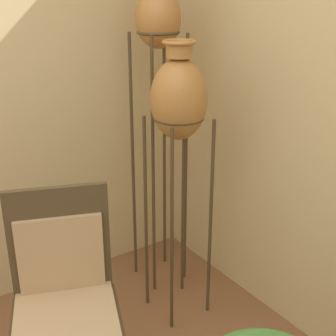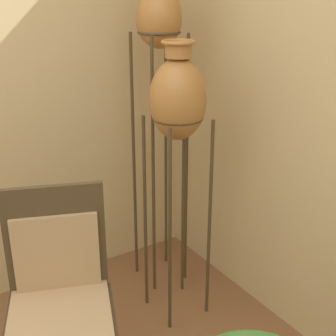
{
  "view_description": "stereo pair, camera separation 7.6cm",
  "coord_description": "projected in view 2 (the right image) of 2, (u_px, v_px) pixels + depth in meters",
  "views": [
    {
      "loc": [
        -0.21,
        -1.04,
        1.9
      ],
      "look_at": [
        1.25,
        1.12,
        0.87
      ],
      "focal_mm": 50.0,
      "sensor_mm": 36.0,
      "label": 1
    },
    {
      "loc": [
        -0.15,
        -1.08,
        1.9
      ],
      "look_at": [
        1.25,
        1.12,
        0.87
      ],
      "focal_mm": 50.0,
      "sensor_mm": 36.0,
      "label": 2
    }
  ],
  "objects": [
    {
      "name": "vase_stand_tall",
      "position": [
        159.0,
        32.0,
        2.69
      ],
      "size": [
        0.27,
        0.27,
        1.95
      ],
      "color": "#473823",
      "rests_on": "ground_plane"
    },
    {
      "name": "chair",
      "position": [
        59.0,
        292.0,
        2.08
      ],
      "size": [
        0.63,
        0.64,
        1.08
      ],
      "rotation": [
        0.0,
        0.0,
        -0.36
      ],
      "color": "#473823",
      "rests_on": "ground_plane"
    },
    {
      "name": "vase_stand_medium",
      "position": [
        178.0,
        104.0,
        2.48
      ],
      "size": [
        0.31,
        0.31,
        1.64
      ],
      "color": "#473823",
      "rests_on": "ground_plane"
    }
  ]
}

